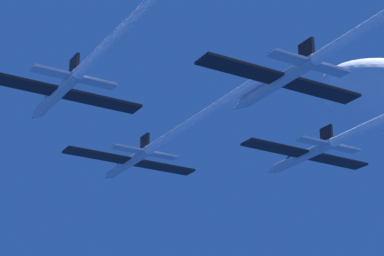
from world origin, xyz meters
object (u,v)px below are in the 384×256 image
object	(u,v)px
jet_right_wing	(357,132)
jet_slot	(332,49)
jet_lead	(157,144)
jet_left_wing	(87,64)

from	to	relation	value
jet_right_wing	jet_slot	distance (m)	20.73
jet_lead	jet_right_wing	bearing A→B (deg)	-45.44
jet_lead	jet_right_wing	world-z (taller)	jet_lead
jet_lead	jet_right_wing	size ratio (longest dim) A/B	0.90
jet_right_wing	jet_slot	bearing A→B (deg)	-138.13
jet_slot	jet_left_wing	bearing A→B (deg)	136.28
jet_right_wing	jet_slot	xyz separation A→B (m)	(-15.44, -13.84, -0.09)
jet_lead	jet_slot	size ratio (longest dim) A/B	1.00
jet_lead	jet_left_wing	world-z (taller)	jet_left_wing
jet_left_wing	jet_right_wing	distance (m)	31.63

